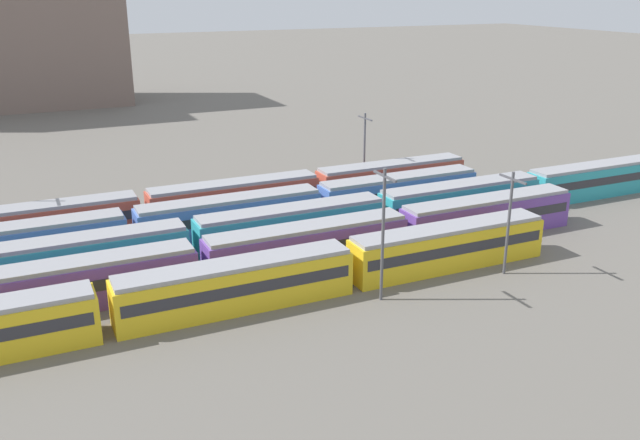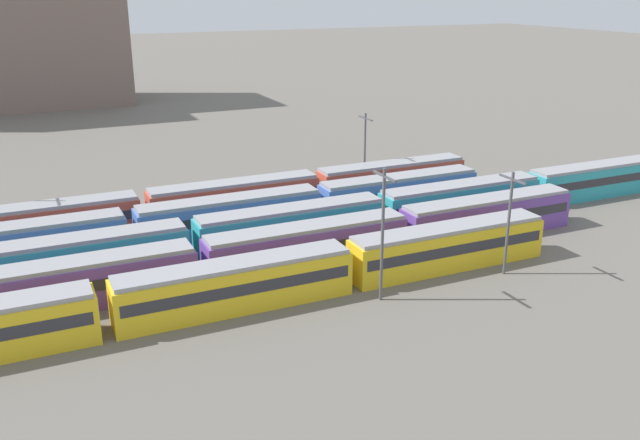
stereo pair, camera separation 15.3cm
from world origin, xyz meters
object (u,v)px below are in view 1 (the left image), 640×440
(train_track_0, at_px, (236,285))
(train_track_3, at_px, (130,229))
(catenary_pole_0, at_px, (383,229))
(train_track_4, at_px, (143,210))
(catenary_pole_2, at_px, (509,218))
(catenary_pole_1, at_px, (364,147))
(train_track_2, at_px, (380,212))
(train_track_1, at_px, (200,263))

(train_track_0, distance_m, train_track_3, 16.37)
(train_track_3, distance_m, catenary_pole_0, 24.70)
(train_track_0, distance_m, train_track_4, 20.99)
(train_track_4, xyz_separation_m, catenary_pole_2, (25.26, -24.01, 3.04))
(train_track_3, height_order, catenary_pole_1, catenary_pole_1)
(train_track_2, bearing_deg, train_track_0, -150.27)
(train_track_2, xyz_separation_m, train_track_3, (-23.15, 5.20, 0.00))
(train_track_2, height_order, catenary_pole_2, catenary_pole_2)
(train_track_0, xyz_separation_m, train_track_4, (-2.82, 20.80, 0.00))
(train_track_0, relative_size, train_track_3, 0.75)
(train_track_1, bearing_deg, train_track_0, -75.57)
(train_track_4, height_order, catenary_pole_0, catenary_pole_0)
(train_track_2, bearing_deg, catenary_pole_2, -72.72)
(train_track_1, distance_m, catenary_pole_2, 25.41)
(catenary_pole_0, bearing_deg, train_track_1, 144.66)
(catenary_pole_0, distance_m, catenary_pole_1, 29.87)
(train_track_0, relative_size, train_track_4, 0.75)
(train_track_3, bearing_deg, train_track_2, -12.66)
(catenary_pole_1, xyz_separation_m, catenary_pole_2, (-1.06, -26.89, -0.14))
(train_track_0, distance_m, catenary_pole_2, 22.87)
(catenary_pole_2, bearing_deg, train_track_1, 160.52)
(train_track_1, bearing_deg, train_track_2, 14.90)
(train_track_4, relative_size, catenary_pole_0, 7.14)
(train_track_2, bearing_deg, catenary_pole_0, -119.29)
(train_track_3, xyz_separation_m, train_track_4, (2.13, 5.20, 0.00))
(catenary_pole_1, bearing_deg, train_track_1, -143.36)
(train_track_3, bearing_deg, train_track_1, -70.87)
(train_track_2, bearing_deg, train_track_3, 167.34)
(train_track_3, bearing_deg, catenary_pole_0, -50.54)
(train_track_2, relative_size, catenary_pole_0, 10.76)
(catenary_pole_2, bearing_deg, catenary_pole_0, -179.88)
(train_track_0, bearing_deg, catenary_pole_1, 45.21)
(train_track_4, distance_m, catenary_pole_2, 34.98)
(train_track_1, relative_size, catenary_pole_2, 8.46)
(train_track_1, xyz_separation_m, train_track_2, (19.55, 5.20, 0.00))
(catenary_pole_1, bearing_deg, catenary_pole_2, -92.26)
(train_track_4, height_order, catenary_pole_2, catenary_pole_2)
(train_track_0, height_order, catenary_pole_1, catenary_pole_1)
(catenary_pole_0, bearing_deg, train_track_4, 119.09)
(catenary_pole_1, height_order, catenary_pole_2, catenary_pole_1)
(train_track_2, bearing_deg, train_track_1, -165.10)
(train_track_3, distance_m, train_track_4, 5.62)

